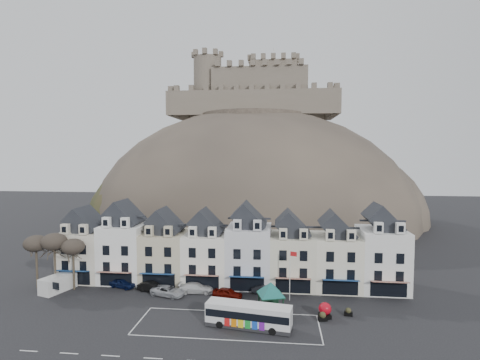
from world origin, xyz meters
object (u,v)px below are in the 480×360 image
white_van (58,283)px  car_silver (168,291)px  bus_shelter (271,289)px  car_maroon (227,293)px  car_black (152,287)px  flagpole (290,272)px  car_navy (122,283)px  car_charcoal (264,289)px  bus (249,314)px  red_buoy (325,310)px  car_white (196,288)px

white_van → car_silver: (17.05, -0.09, -0.49)m
bus_shelter → car_maroon: bus_shelter is taller
car_black → bus_shelter: bearing=-94.1°
car_black → car_silver: (2.90, -1.38, -0.01)m
flagpole → car_navy: flagpole is taller
car_charcoal → car_silver: bearing=99.2°
bus → flagpole: (5.17, 8.87, 2.55)m
bus_shelter → car_black: 18.96m
bus_shelter → car_black: size_ratio=1.40×
bus → car_navy: bus is taller
flagpole → white_van: bearing=-179.9°
car_black → car_silver: bearing=-102.6°
red_buoy → car_navy: bearing=165.8°
red_buoy → car_charcoal: 10.95m
car_silver → car_white: 4.17m
bus → flagpole: size_ratio=1.44×
flagpole → bus_shelter: bearing=-121.8°
white_van → flagpole: bearing=17.6°
bus_shelter → flagpole: 5.11m
bus_shelter → flagpole: (2.64, 4.25, 1.03)m
bus → bus_shelter: 5.48m
bus → car_navy: bearing=160.7°
white_van → bus_shelter: bearing=10.1°
white_van → car_charcoal: (31.04, 2.37, -0.56)m
white_van → car_silver: 17.06m
car_white → car_maroon: size_ratio=1.18×
car_black → car_navy: bearing=90.6°
bus → car_charcoal: size_ratio=2.72×
car_black → car_charcoal: size_ratio=1.13×
car_charcoal → car_maroon: bearing=114.5°
white_van → car_black: 14.22m
white_van → car_white: bearing=21.6°
flagpole → car_silver: (-17.72, -0.13, -3.45)m
bus → white_van: (-29.61, 8.82, -0.40)m
car_silver → flagpole: bearing=-74.0°
white_van → bus: bearing=1.0°
red_buoy → car_white: (-18.08, 6.64, -0.26)m
car_silver → car_charcoal: car_silver is taller
bus → car_silver: bearing=154.5°
white_van → car_maroon: size_ratio=1.31×
flagpole → car_white: size_ratio=1.42×
flagpole → car_silver: bearing=-179.6°
bus_shelter → car_silver: bus_shelter is taller
red_buoy → car_black: red_buoy is taller
red_buoy → flagpole: 7.40m
white_van → car_navy: (9.04, 2.41, -0.47)m
car_silver → car_maroon: car_maroon is taller
bus_shelter → car_white: (-11.23, 5.69, -2.38)m
red_buoy → white_van: white_van is taller
red_buoy → car_black: size_ratio=0.45×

